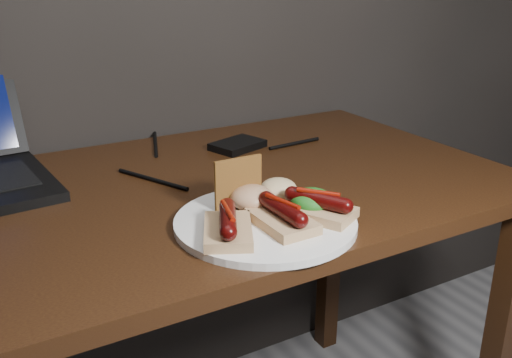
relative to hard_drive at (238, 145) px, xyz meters
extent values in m
cube|color=#38210E|center=(-0.27, -0.17, -0.02)|extent=(1.40, 0.70, 0.03)
cube|color=#38210E|center=(0.38, -0.47, -0.40)|extent=(0.05, 0.05, 0.72)
cube|color=#38210E|center=(0.38, 0.13, -0.40)|extent=(0.05, 0.05, 0.72)
cube|color=black|center=(0.00, 0.00, 0.00)|extent=(0.13, 0.11, 0.02)
cylinder|color=black|center=(-0.24, -0.10, 0.00)|extent=(0.08, 0.17, 0.01)
cylinder|color=black|center=(-0.15, 0.13, 0.00)|extent=(0.08, 0.21, 0.01)
cylinder|color=black|center=(0.13, -0.04, 0.00)|extent=(0.14, 0.02, 0.01)
cylinder|color=white|center=(-0.15, -0.38, 0.00)|extent=(0.34, 0.34, 0.01)
cube|color=#E1B884|center=(-0.23, -0.41, 0.01)|extent=(0.11, 0.13, 0.02)
cylinder|color=#4A0704|center=(-0.23, -0.41, 0.03)|extent=(0.06, 0.10, 0.02)
sphere|color=#4A0704|center=(-0.25, -0.45, 0.03)|extent=(0.03, 0.02, 0.02)
sphere|color=#4A0704|center=(-0.21, -0.37, 0.03)|extent=(0.02, 0.02, 0.02)
cylinder|color=maroon|center=(-0.23, -0.41, 0.04)|extent=(0.03, 0.07, 0.01)
cube|color=#E1B884|center=(-0.14, -0.42, 0.01)|extent=(0.07, 0.12, 0.02)
cylinder|color=#4A0704|center=(-0.14, -0.42, 0.03)|extent=(0.03, 0.10, 0.02)
sphere|color=#4A0704|center=(-0.14, -0.47, 0.03)|extent=(0.03, 0.02, 0.02)
sphere|color=#4A0704|center=(-0.14, -0.37, 0.03)|extent=(0.02, 0.02, 0.02)
cylinder|color=maroon|center=(-0.14, -0.42, 0.04)|extent=(0.02, 0.07, 0.01)
cube|color=#E1B884|center=(-0.08, -0.42, 0.01)|extent=(0.12, 0.13, 0.02)
cylinder|color=#4A0704|center=(-0.08, -0.42, 0.03)|extent=(0.07, 0.10, 0.02)
sphere|color=#4A0704|center=(-0.05, -0.46, 0.03)|extent=(0.03, 0.02, 0.02)
sphere|color=#4A0704|center=(-0.10, -0.37, 0.03)|extent=(0.03, 0.02, 0.02)
cylinder|color=maroon|center=(-0.08, -0.42, 0.04)|extent=(0.05, 0.06, 0.01)
cube|color=#905E27|center=(-0.17, -0.32, 0.05)|extent=(0.09, 0.01, 0.08)
ellipsoid|color=#105015|center=(-0.07, -0.40, 0.02)|extent=(0.07, 0.07, 0.04)
ellipsoid|color=maroon|center=(-0.15, -0.34, 0.02)|extent=(0.07, 0.07, 0.04)
ellipsoid|color=beige|center=(-0.09, -0.32, 0.02)|extent=(0.06, 0.06, 0.04)
camera|label=1|loc=(-0.57, -1.09, 0.38)|focal=40.00mm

